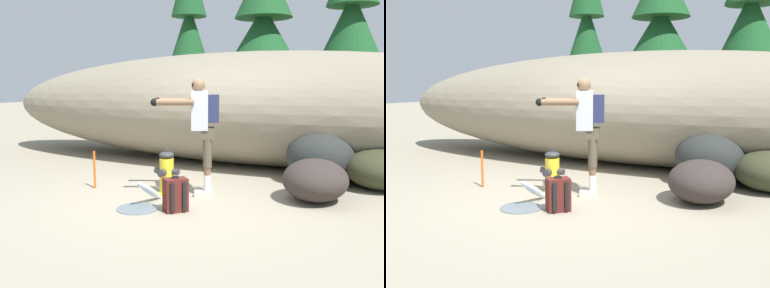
# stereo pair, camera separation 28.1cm
# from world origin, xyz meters

# --- Properties ---
(ground_plane) EXTENTS (56.00, 56.00, 0.04)m
(ground_plane) POSITION_xyz_m (0.00, 0.00, -0.02)
(ground_plane) COLOR gray
(dirt_embankment) EXTENTS (12.37, 3.20, 2.32)m
(dirt_embankment) POSITION_xyz_m (0.00, 3.22, 1.16)
(dirt_embankment) COLOR gray
(dirt_embankment) RESTS_ON ground_plane
(fire_hydrant) EXTENTS (0.39, 0.34, 0.71)m
(fire_hydrant) POSITION_xyz_m (-0.30, 0.18, 0.32)
(fire_hydrant) COLOR yellow
(fire_hydrant) RESTS_ON ground_plane
(hydrant_water_jet) EXTENTS (0.56, 0.97, 0.47)m
(hydrant_water_jet) POSITION_xyz_m (-0.30, -0.41, 0.12)
(hydrant_water_jet) COLOR silver
(hydrant_water_jet) RESTS_ON ground_plane
(utility_worker) EXTENTS (1.04, 0.75, 1.74)m
(utility_worker) POSITION_xyz_m (0.17, 0.39, 1.11)
(utility_worker) COLOR beige
(utility_worker) RESTS_ON ground_plane
(spare_backpack) EXTENTS (0.36, 0.36, 0.47)m
(spare_backpack) POSITION_xyz_m (0.20, -0.50, 0.22)
(spare_backpack) COLOR #511E19
(spare_backpack) RESTS_ON ground_plane
(boulder_large) EXTENTS (1.39, 1.42, 0.64)m
(boulder_large) POSITION_xyz_m (2.61, 1.95, 0.32)
(boulder_large) COLOR #323521
(boulder_large) RESTS_ON ground_plane
(boulder_mid) EXTENTS (1.50, 1.49, 0.90)m
(boulder_mid) POSITION_xyz_m (1.67, 1.97, 0.45)
(boulder_mid) COLOR #272B2A
(boulder_mid) RESTS_ON ground_plane
(boulder_small) EXTENTS (1.00, 1.15, 0.60)m
(boulder_small) POSITION_xyz_m (1.77, 0.80, 0.30)
(boulder_small) COLOR #332B28
(boulder_small) RESTS_ON ground_plane
(pine_tree_far_left) EXTENTS (2.01, 2.01, 6.65)m
(pine_tree_far_left) POSITION_xyz_m (-4.25, 9.22, 3.68)
(pine_tree_far_left) COLOR #47331E
(pine_tree_far_left) RESTS_ON ground_plane
(pine_tree_left) EXTENTS (2.93, 2.93, 5.84)m
(pine_tree_left) POSITION_xyz_m (-1.28, 8.71, 3.45)
(pine_tree_left) COLOR #47331E
(pine_tree_left) RESTS_ON ground_plane
(pine_tree_center) EXTENTS (2.45, 2.45, 6.37)m
(pine_tree_center) POSITION_xyz_m (1.42, 9.19, 3.68)
(pine_tree_center) COLOR #47331E
(pine_tree_center) RESTS_ON ground_plane
(survey_stake) EXTENTS (0.04, 0.04, 0.60)m
(survey_stake) POSITION_xyz_m (-1.53, 0.04, 0.30)
(survey_stake) COLOR #E55914
(survey_stake) RESTS_ON ground_plane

